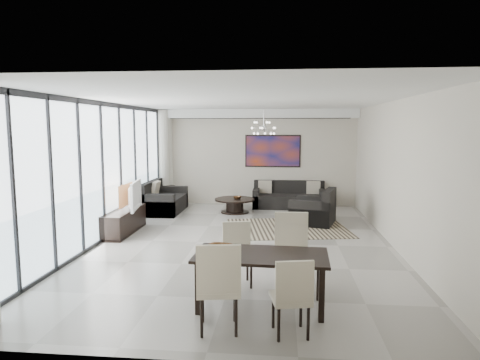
# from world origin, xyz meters

# --- Properties ---
(room_shell) EXTENTS (6.00, 9.00, 2.90)m
(room_shell) POSITION_xyz_m (0.46, 0.00, 1.45)
(room_shell) COLOR #A8A39B
(room_shell) RESTS_ON ground
(window_wall) EXTENTS (0.37, 8.95, 2.90)m
(window_wall) POSITION_xyz_m (-2.86, 0.00, 1.47)
(window_wall) COLOR silver
(window_wall) RESTS_ON floor
(soffit) EXTENTS (5.98, 0.40, 0.26)m
(soffit) POSITION_xyz_m (0.00, 4.30, 2.77)
(soffit) COLOR white
(soffit) RESTS_ON room_shell
(painting) EXTENTS (1.68, 0.04, 0.98)m
(painting) POSITION_xyz_m (0.50, 4.47, 1.65)
(painting) COLOR #A93B17
(painting) RESTS_ON room_shell
(chandelier) EXTENTS (0.66, 0.66, 0.71)m
(chandelier) POSITION_xyz_m (0.30, 2.50, 2.35)
(chandelier) COLOR silver
(chandelier) RESTS_ON room_shell
(rug) EXTENTS (3.07, 2.55, 0.01)m
(rug) POSITION_xyz_m (0.92, 1.41, 0.01)
(rug) COLOR black
(rug) RESTS_ON floor
(coffee_table) EXTENTS (1.11, 1.11, 0.39)m
(coffee_table) POSITION_xyz_m (-0.52, 3.16, 0.22)
(coffee_table) COLOR black
(coffee_table) RESTS_ON floor
(bowl_coffee) EXTENTS (0.26, 0.26, 0.07)m
(bowl_coffee) POSITION_xyz_m (-0.45, 3.15, 0.42)
(bowl_coffee) COLOR brown
(bowl_coffee) RESTS_ON coffee_table
(sofa_main) EXTENTS (2.12, 0.87, 0.77)m
(sofa_main) POSITION_xyz_m (1.00, 4.07, 0.26)
(sofa_main) COLOR black
(sofa_main) RESTS_ON floor
(loveseat) EXTENTS (0.97, 1.72, 0.86)m
(loveseat) POSITION_xyz_m (-2.55, 3.05, 0.29)
(loveseat) COLOR black
(loveseat) RESTS_ON floor
(armchair) EXTENTS (1.22, 1.26, 0.87)m
(armchair) POSITION_xyz_m (1.59, 1.95, 0.30)
(armchair) COLOR black
(armchair) RESTS_ON floor
(side_table) EXTENTS (0.45, 0.45, 0.61)m
(side_table) POSITION_xyz_m (-2.65, 3.99, 0.42)
(side_table) COLOR black
(side_table) RESTS_ON floor
(tv_console) EXTENTS (0.48, 1.70, 0.53)m
(tv_console) POSITION_xyz_m (-2.76, 0.60, 0.26)
(tv_console) COLOR black
(tv_console) RESTS_ON floor
(television) EXTENTS (0.32, 1.10, 0.63)m
(television) POSITION_xyz_m (-2.60, 0.68, 0.84)
(television) COLOR gray
(television) RESTS_ON tv_console
(dining_table) EXTENTS (1.77, 0.95, 0.72)m
(dining_table) POSITION_xyz_m (0.51, -3.10, 0.64)
(dining_table) COLOR black
(dining_table) RESTS_ON floor
(dining_chair_sw) EXTENTS (0.57, 0.57, 1.08)m
(dining_chair_sw) POSITION_xyz_m (0.07, -3.89, 0.63)
(dining_chair_sw) COLOR beige
(dining_chair_sw) RESTS_ON floor
(dining_chair_se) EXTENTS (0.50, 0.50, 0.93)m
(dining_chair_se) POSITION_xyz_m (0.90, -3.91, 0.53)
(dining_chair_se) COLOR beige
(dining_chair_se) RESTS_ON floor
(dining_chair_nw) EXTENTS (0.52, 0.52, 0.94)m
(dining_chair_nw) POSITION_xyz_m (0.11, -2.26, 0.54)
(dining_chair_nw) COLOR beige
(dining_chair_nw) RESTS_ON floor
(dining_chair_ne) EXTENTS (0.52, 0.52, 1.09)m
(dining_chair_ne) POSITION_xyz_m (0.93, -2.24, 0.63)
(dining_chair_ne) COLOR beige
(dining_chair_ne) RESTS_ON floor
(bowl_dining) EXTENTS (0.41, 0.41, 0.08)m
(bowl_dining) POSITION_xyz_m (-0.04, -3.05, 0.77)
(bowl_dining) COLOR brown
(bowl_dining) RESTS_ON dining_table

